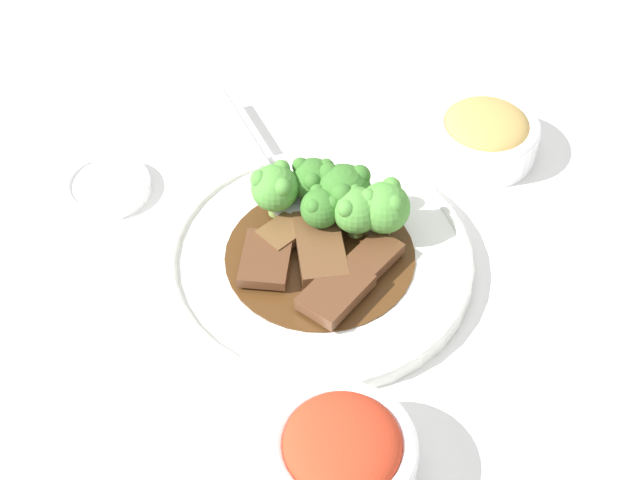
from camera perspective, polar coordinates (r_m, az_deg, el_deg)
The scene contains 17 objects.
ground_plane at distance 0.76m, azimuth 0.00°, elevation -1.71°, with size 4.00×4.00×0.00m, color white.
main_plate at distance 0.75m, azimuth 0.00°, elevation -1.22°, with size 0.26×0.26×0.02m.
beef_strip_0 at distance 0.71m, azimuth 0.73°, elevation -3.41°, with size 0.07×0.07×0.01m.
beef_strip_1 at distance 0.73m, azimuth 3.04°, elevation -1.47°, with size 0.06×0.07×0.01m.
beef_strip_2 at distance 0.74m, azimuth 0.13°, elevation -0.73°, with size 0.08×0.05×0.01m.
beef_strip_3 at distance 0.76m, azimuth -2.06°, elevation 0.64°, with size 0.05×0.06×0.01m.
beef_strip_4 at distance 0.74m, azimuth -3.54°, elevation -1.00°, with size 0.07×0.06×0.01m.
broccoli_floret_0 at distance 0.74m, azimuth 2.34°, elevation 1.97°, with size 0.04×0.04×0.05m.
broccoli_floret_1 at distance 0.76m, azimuth 1.49°, elevation 3.14°, with size 0.05×0.05×0.05m.
broccoli_floret_2 at distance 0.76m, azimuth -2.91°, elevation 3.39°, with size 0.04×0.04×0.05m.
broccoli_floret_3 at distance 0.75m, azimuth 0.04°, elevation 2.08°, with size 0.03×0.03×0.04m.
broccoli_floret_4 at distance 0.77m, azimuth -0.42°, elevation 3.88°, with size 0.04×0.04×0.05m.
broccoli_floret_5 at distance 0.74m, azimuth 4.13°, elevation 2.14°, with size 0.04×0.04×0.05m.
serving_spoon at distance 0.79m, azimuth -2.42°, elevation 3.45°, with size 0.20×0.06×0.01m.
side_bowl_kimchi at distance 0.63m, azimuth 1.41°, elevation -13.64°, with size 0.10×0.10×0.06m.
side_bowl_appetizer at distance 0.86m, azimuth 10.52°, elevation 6.69°, with size 0.10×0.10×0.05m.
sauce_dish at distance 0.84m, azimuth -13.41°, elevation 3.38°, with size 0.08×0.08×0.01m.
Camera 1 is at (-0.48, 0.13, 0.58)m, focal length 50.00 mm.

